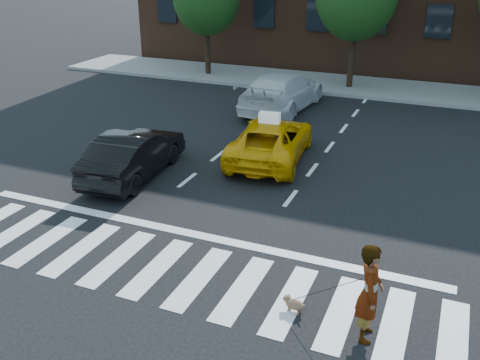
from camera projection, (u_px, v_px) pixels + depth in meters
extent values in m
plane|color=black|center=(157.00, 268.00, 11.51)|extent=(120.00, 120.00, 0.00)
cube|color=silver|center=(157.00, 268.00, 11.51)|extent=(13.00, 2.40, 0.01)
cube|color=silver|center=(192.00, 234.00, 12.86)|extent=(12.00, 0.30, 0.01)
cube|color=slate|center=(341.00, 85.00, 26.25)|extent=(30.00, 4.00, 0.15)
cylinder|color=black|center=(208.00, 45.00, 27.67)|extent=(0.28, 0.28, 3.25)
cylinder|color=black|center=(352.00, 52.00, 24.97)|extent=(0.28, 0.28, 3.55)
imported|color=#E19C04|center=(271.00, 140.00, 17.11)|extent=(2.65, 4.85, 1.29)
imported|color=black|center=(134.00, 154.00, 15.83)|extent=(1.85, 4.37, 1.40)
imported|color=silver|center=(282.00, 91.00, 22.25)|extent=(2.50, 5.54, 1.57)
imported|color=#999999|center=(370.00, 293.00, 9.13)|extent=(0.54, 0.74, 1.85)
ellipsoid|color=brown|center=(295.00, 305.00, 10.07)|extent=(0.40, 0.29, 0.20)
sphere|color=brown|center=(287.00, 299.00, 10.16)|extent=(0.19, 0.19, 0.15)
sphere|color=brown|center=(285.00, 299.00, 10.20)|extent=(0.09, 0.09, 0.07)
cylinder|color=brown|center=(303.00, 306.00, 9.95)|extent=(0.11, 0.06, 0.09)
sphere|color=brown|center=(289.00, 296.00, 10.17)|extent=(0.07, 0.07, 0.05)
sphere|color=brown|center=(286.00, 298.00, 10.10)|extent=(0.07, 0.07, 0.05)
cylinder|color=brown|center=(289.00, 308.00, 10.15)|extent=(0.05, 0.05, 0.10)
cylinder|color=brown|center=(291.00, 306.00, 10.21)|extent=(0.05, 0.05, 0.10)
cylinder|color=brown|center=(298.00, 313.00, 10.02)|extent=(0.05, 0.05, 0.10)
cylinder|color=brown|center=(301.00, 311.00, 10.09)|extent=(0.05, 0.05, 0.10)
cube|color=white|center=(269.00, 118.00, 16.62)|extent=(0.68, 0.35, 0.32)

